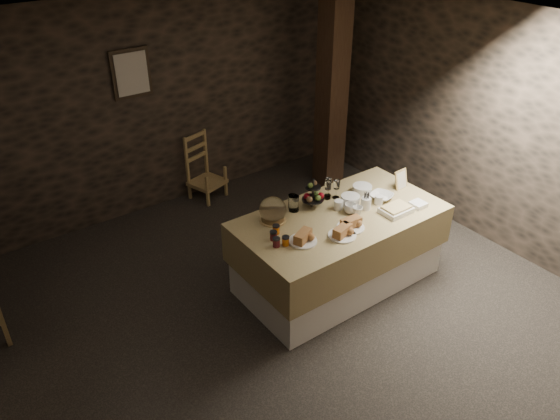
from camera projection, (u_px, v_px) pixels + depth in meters
ground_plane at (271, 308)px, 5.35m from camera, size 5.50×5.00×0.01m
room_shell at (269, 165)px, 4.54m from camera, size 5.52×5.02×2.60m
buffet_table at (339, 244)px, 5.47m from camera, size 2.05×1.09×0.81m
chair at (204, 169)px, 7.07m from camera, size 0.50×0.49×0.67m
timber_column at (332, 93)px, 6.88m from camera, size 0.30×0.30×2.60m
framed_picture at (131, 73)px, 6.08m from camera, size 0.45×0.04×0.55m
plate_stack_a at (350, 200)px, 5.43m from camera, size 0.19×0.19×0.10m
plate_stack_b at (362, 189)px, 5.64m from camera, size 0.20×0.20×0.08m
cutlery_holder at (366, 203)px, 5.36m from camera, size 0.10×0.10×0.12m
cup_a at (350, 208)px, 5.30m from camera, size 0.13×0.13×0.10m
cup_b at (357, 211)px, 5.26m from camera, size 0.12×0.12×0.09m
mug_c at (339, 205)px, 5.36m from camera, size 0.09×0.09×0.09m
mug_d at (379, 200)px, 5.45m from camera, size 0.08×0.08×0.09m
bowl at (382, 196)px, 5.54m from camera, size 0.28×0.28×0.05m
cake_dome at (273, 211)px, 5.15m from camera, size 0.26×0.26×0.26m
fruit_stand at (314, 196)px, 5.36m from camera, size 0.22×0.22×0.31m
bread_platter_left at (303, 238)px, 4.88m from camera, size 0.26×0.26×0.11m
bread_platter_center at (342, 232)px, 4.95m from camera, size 0.26×0.26×0.11m
bread_platter_right at (351, 224)px, 5.07m from camera, size 0.26×0.26×0.11m
jam_jars at (278, 238)px, 4.89m from camera, size 0.18×0.26×0.07m
tart_dish at (396, 209)px, 5.31m from camera, size 0.30×0.22×0.07m
square_dish at (418, 204)px, 5.42m from camera, size 0.14×0.14×0.04m
menu_frame at (401, 180)px, 5.71m from camera, size 0.17×0.08×0.22m
storage_jar_a at (294, 203)px, 5.32m from camera, size 0.10×0.10×0.16m
storage_jar_b at (293, 201)px, 5.38m from camera, size 0.09×0.09×0.14m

